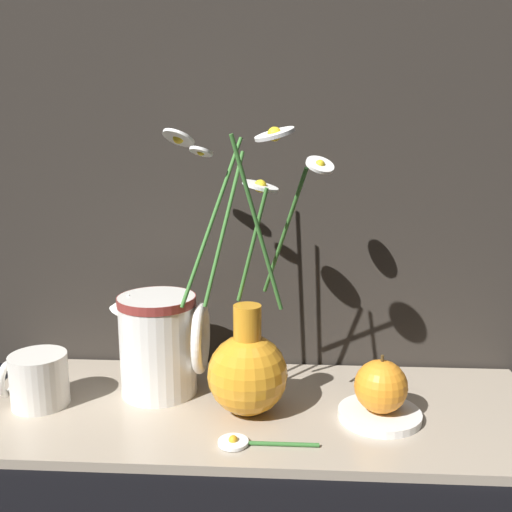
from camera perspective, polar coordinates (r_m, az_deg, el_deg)
The scene contains 9 objects.
ground_plane at distance 0.79m, azimuth 0.32°, elevation -15.55°, with size 6.00×6.00×0.00m, color black.
shelf at distance 0.79m, azimuth 0.32°, elevation -15.17°, with size 0.76×0.29×0.01m.
backdrop_wall at distance 0.88m, azimuth 0.97°, elevation 24.16°, with size 1.26×0.02×1.10m.
vase_with_flowers at distance 0.74m, azimuth -0.87°, elevation -10.45°, with size 0.24×0.18×0.36m.
yellow_mug at distance 0.83m, azimuth -21.01°, elevation -11.46°, with size 0.09×0.08×0.07m.
ceramic_pitcher at distance 0.80m, azimuth -9.52°, elevation -8.32°, with size 0.13×0.11×0.15m.
saucer_plate at distance 0.77m, azimuth 12.25°, elevation -15.23°, with size 0.11×0.11×0.01m.
orange_fruit at distance 0.75m, azimuth 12.38°, elevation -12.61°, with size 0.07×0.07×0.08m.
loose_daisy at distance 0.70m, azimuth -1.09°, elevation -18.13°, with size 0.12×0.04×0.01m.
Camera 1 is at (0.04, -0.70, 0.37)m, focal length 40.00 mm.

